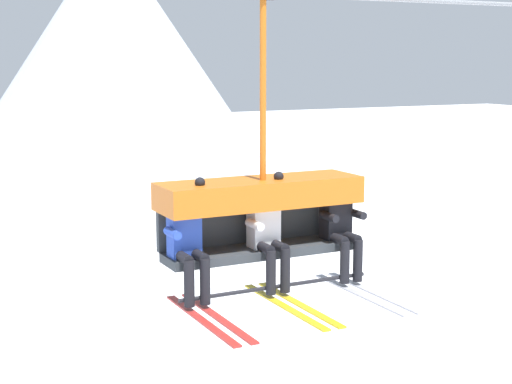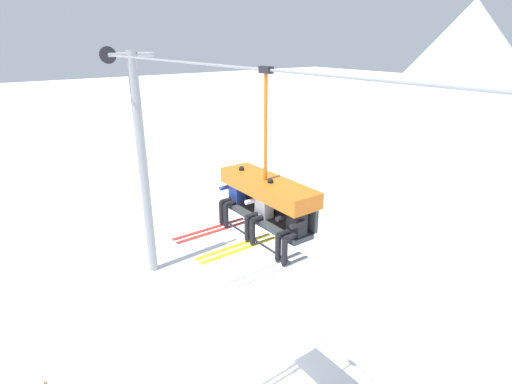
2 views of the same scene
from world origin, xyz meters
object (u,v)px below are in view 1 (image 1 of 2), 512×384
object	(u,v)px
skier_white	(269,233)
chairlift_chair	(260,204)
skier_blue	(189,242)
skier_black	(342,227)

from	to	relation	value
skier_white	chairlift_chair	bearing A→B (deg)	90.89
chairlift_chair	skier_blue	distance (m)	1.01
chairlift_chair	skier_black	world-z (taller)	chairlift_chair
skier_white	skier_black	size ratio (longest dim) A/B	1.00
chairlift_chair	skier_blue	world-z (taller)	chairlift_chair
skier_blue	skier_white	distance (m)	0.94
skier_white	skier_black	xyz separation A→B (m)	(0.94, -0.01, -0.02)
skier_blue	skier_black	xyz separation A→B (m)	(1.89, -0.01, -0.02)
chairlift_chair	skier_black	size ratio (longest dim) A/B	1.88
skier_blue	skier_black	bearing A→B (deg)	-0.21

